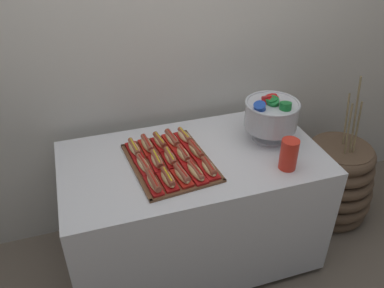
{
  "coord_description": "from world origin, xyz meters",
  "views": [
    {
      "loc": [
        -0.55,
        -1.7,
        2.04
      ],
      "look_at": [
        0.01,
        0.04,
        0.83
      ],
      "focal_mm": 37.31,
      "sensor_mm": 36.0,
      "label": 1
    }
  ],
  "objects_px": {
    "cup_stack": "(289,154)",
    "floor_vase": "(334,181)",
    "hot_dog_0": "(154,183)",
    "serving_tray": "(170,163)",
    "hot_dog_3": "(196,172)",
    "hot_dog_14": "(184,137)",
    "hot_dog_4": "(209,168)",
    "buffet_table": "(193,207)",
    "hot_dog_8": "(183,155)",
    "hot_dog_6": "(157,161)",
    "hot_dog_7": "(170,158)",
    "hot_dog_11": "(147,145)",
    "hot_dog_12": "(160,142)",
    "hot_dog_5": "(143,165)",
    "punch_bowl": "(271,114)",
    "hot_dog_10": "(134,149)",
    "hot_dog_2": "(182,175)",
    "hot_dog_13": "(172,140)",
    "hot_dog_9": "(196,151)",
    "hot_dog_1": "(168,179)"
  },
  "relations": [
    {
      "from": "cup_stack",
      "to": "floor_vase",
      "type": "bearing_deg",
      "value": 27.65
    },
    {
      "from": "hot_dog_0",
      "to": "cup_stack",
      "type": "height_order",
      "value": "cup_stack"
    },
    {
      "from": "serving_tray",
      "to": "hot_dog_3",
      "type": "distance_m",
      "value": 0.18
    },
    {
      "from": "hot_dog_14",
      "to": "hot_dog_4",
      "type": "bearing_deg",
      "value": -84.44
    },
    {
      "from": "hot_dog_0",
      "to": "buffet_table",
      "type": "bearing_deg",
      "value": 36.41
    },
    {
      "from": "serving_tray",
      "to": "hot_dog_8",
      "type": "distance_m",
      "value": 0.08
    },
    {
      "from": "hot_dog_6",
      "to": "hot_dog_7",
      "type": "distance_m",
      "value": 0.08
    },
    {
      "from": "hot_dog_11",
      "to": "floor_vase",
      "type": "bearing_deg",
      "value": -2.34
    },
    {
      "from": "hot_dog_0",
      "to": "hot_dog_12",
      "type": "height_order",
      "value": "hot_dog_12"
    },
    {
      "from": "hot_dog_0",
      "to": "hot_dog_11",
      "type": "height_order",
      "value": "hot_dog_11"
    },
    {
      "from": "hot_dog_5",
      "to": "cup_stack",
      "type": "bearing_deg",
      "value": -16.28
    },
    {
      "from": "hot_dog_3",
      "to": "hot_dog_8",
      "type": "height_order",
      "value": "hot_dog_8"
    },
    {
      "from": "hot_dog_3",
      "to": "punch_bowl",
      "type": "relative_size",
      "value": 0.6
    },
    {
      "from": "hot_dog_11",
      "to": "hot_dog_12",
      "type": "height_order",
      "value": "same"
    },
    {
      "from": "serving_tray",
      "to": "hot_dog_11",
      "type": "xyz_separation_m",
      "value": [
        -0.09,
        0.16,
        0.03
      ]
    },
    {
      "from": "hot_dog_10",
      "to": "hot_dog_12",
      "type": "relative_size",
      "value": 1.1
    },
    {
      "from": "serving_tray",
      "to": "hot_dog_0",
      "type": "height_order",
      "value": "hot_dog_0"
    },
    {
      "from": "hot_dog_0",
      "to": "hot_dog_3",
      "type": "relative_size",
      "value": 0.93
    },
    {
      "from": "buffet_table",
      "to": "hot_dog_2",
      "type": "height_order",
      "value": "hot_dog_2"
    },
    {
      "from": "hot_dog_0",
      "to": "hot_dog_3",
      "type": "height_order",
      "value": "hot_dog_0"
    },
    {
      "from": "hot_dog_3",
      "to": "hot_dog_11",
      "type": "height_order",
      "value": "hot_dog_11"
    },
    {
      "from": "hot_dog_0",
      "to": "cup_stack",
      "type": "relative_size",
      "value": 1.02
    },
    {
      "from": "hot_dog_3",
      "to": "cup_stack",
      "type": "distance_m",
      "value": 0.49
    },
    {
      "from": "hot_dog_4",
      "to": "hot_dog_11",
      "type": "height_order",
      "value": "hot_dog_11"
    },
    {
      "from": "hot_dog_3",
      "to": "hot_dog_4",
      "type": "distance_m",
      "value": 0.08
    },
    {
      "from": "buffet_table",
      "to": "floor_vase",
      "type": "xyz_separation_m",
      "value": [
        1.07,
        0.09,
        -0.13
      ]
    },
    {
      "from": "hot_dog_3",
      "to": "hot_dog_7",
      "type": "height_order",
      "value": "hot_dog_7"
    },
    {
      "from": "hot_dog_3",
      "to": "hot_dog_5",
      "type": "bearing_deg",
      "value": 149.31
    },
    {
      "from": "hot_dog_3",
      "to": "hot_dog_4",
      "type": "height_order",
      "value": "hot_dog_4"
    },
    {
      "from": "floor_vase",
      "to": "hot_dog_8",
      "type": "distance_m",
      "value": 1.26
    },
    {
      "from": "hot_dog_3",
      "to": "hot_dog_14",
      "type": "height_order",
      "value": "hot_dog_14"
    },
    {
      "from": "hot_dog_11",
      "to": "hot_dog_13",
      "type": "relative_size",
      "value": 0.98
    },
    {
      "from": "hot_dog_7",
      "to": "hot_dog_9",
      "type": "distance_m",
      "value": 0.15
    },
    {
      "from": "hot_dog_1",
      "to": "hot_dog_6",
      "type": "bearing_deg",
      "value": 95.56
    },
    {
      "from": "hot_dog_5",
      "to": "hot_dog_14",
      "type": "height_order",
      "value": "hot_dog_14"
    },
    {
      "from": "hot_dog_11",
      "to": "hot_dog_14",
      "type": "relative_size",
      "value": 1.11
    },
    {
      "from": "hot_dog_7",
      "to": "hot_dog_9",
      "type": "xyz_separation_m",
      "value": [
        0.15,
        0.01,
        0.0
      ]
    },
    {
      "from": "serving_tray",
      "to": "hot_dog_4",
      "type": "height_order",
      "value": "hot_dog_4"
    },
    {
      "from": "hot_dog_4",
      "to": "hot_dog_9",
      "type": "distance_m",
      "value": 0.17
    },
    {
      "from": "hot_dog_2",
      "to": "hot_dog_13",
      "type": "relative_size",
      "value": 0.92
    },
    {
      "from": "hot_dog_4",
      "to": "hot_dog_2",
      "type": "bearing_deg",
      "value": -174.44
    },
    {
      "from": "hot_dog_0",
      "to": "hot_dog_4",
      "type": "xyz_separation_m",
      "value": [
        0.3,
        0.03,
        -0.0
      ]
    },
    {
      "from": "buffet_table",
      "to": "hot_dog_5",
      "type": "bearing_deg",
      "value": -173.47
    },
    {
      "from": "punch_bowl",
      "to": "hot_dog_7",
      "type": "bearing_deg",
      "value": -174.79
    },
    {
      "from": "hot_dog_5",
      "to": "buffet_table",
      "type": "bearing_deg",
      "value": 6.53
    },
    {
      "from": "buffet_table",
      "to": "hot_dog_14",
      "type": "height_order",
      "value": "hot_dog_14"
    },
    {
      "from": "hot_dog_12",
      "to": "hot_dog_8",
      "type": "bearing_deg",
      "value": -60.0
    },
    {
      "from": "hot_dog_5",
      "to": "hot_dog_6",
      "type": "height_order",
      "value": "hot_dog_6"
    },
    {
      "from": "hot_dog_3",
      "to": "hot_dog_9",
      "type": "height_order",
      "value": "hot_dog_9"
    },
    {
      "from": "buffet_table",
      "to": "hot_dog_3",
      "type": "relative_size",
      "value": 7.77
    }
  ]
}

